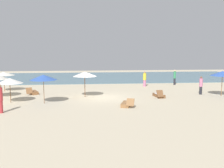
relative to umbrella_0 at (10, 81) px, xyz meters
The scene contains 14 objects.
ground_plane 7.92m from the umbrella_0, 10.71° to the left, with size 60.00×60.00×0.00m, color beige.
ocean_water 20.01m from the umbrella_0, 67.65° to the left, with size 48.00×16.00×0.06m, color slate.
umbrella_0 is the anchor object (origin of this frame).
umbrella_1 18.60m from the umbrella_0, ahead, with size 2.19×2.19×2.32m.
umbrella_2 2.86m from the umbrella_0, 13.25° to the right, with size 2.11×2.11×2.31m.
umbrella_3 6.37m from the umbrella_0, 111.67° to the left, with size 2.15×2.15×2.01m.
umbrella_4 6.28m from the umbrella_0, 17.69° to the left, with size 2.13×2.13×2.30m.
lounger_0 9.55m from the umbrella_0, 13.74° to the right, with size 1.08×1.79×0.68m.
lounger_1 12.79m from the umbrella_0, ahead, with size 0.82×1.71×0.74m.
lounger_2 4.33m from the umbrella_0, 75.98° to the left, with size 1.21×1.77×0.70m.
person_0 17.18m from the umbrella_0, ahead, with size 0.35×0.35×1.75m.
person_1 3.57m from the umbrella_0, 83.73° to the right, with size 0.38×0.38×1.96m.
person_2 15.11m from the umbrella_0, 31.50° to the left, with size 0.52×0.52×1.76m.
person_3 19.04m from the umbrella_0, 27.79° to the left, with size 0.37×0.37×1.85m.
Camera 1 is at (-1.33, -22.00, 4.21)m, focal length 40.03 mm.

